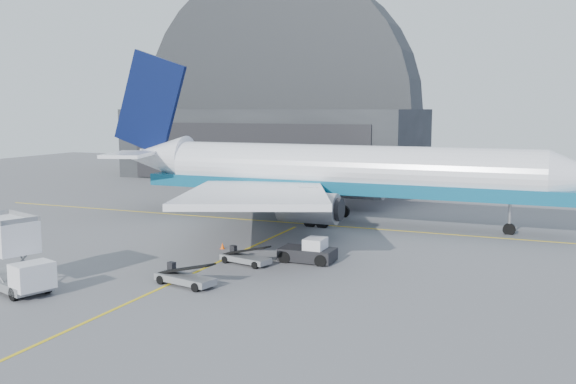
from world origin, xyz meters
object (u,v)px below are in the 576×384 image
at_px(belt_loader_a, 185,277).
at_px(belt_loader_b, 245,258).
at_px(pushback_tug, 309,252).
at_px(airliner, 327,172).
at_px(catering_truck, 11,255).

distance_m(belt_loader_a, belt_loader_b, 7.15).
relative_size(pushback_tug, belt_loader_b, 0.95).
distance_m(airliner, pushback_tug, 19.01).
xyz_separation_m(airliner, belt_loader_a, (-0.84, -27.62, -4.81)).
height_order(pushback_tug, belt_loader_b, pushback_tug).
xyz_separation_m(pushback_tug, belt_loader_b, (-4.34, -2.72, -0.23)).
bearing_deg(airliner, catering_truck, -108.47).
distance_m(pushback_tug, belt_loader_b, 5.13).
distance_m(airliner, belt_loader_b, 21.13).
relative_size(airliner, pushback_tug, 12.64).
distance_m(pushback_tug, belt_loader_a, 11.22).
xyz_separation_m(airliner, belt_loader_b, (0.31, -20.56, -4.85)).
distance_m(airliner, belt_loader_a, 28.05).
height_order(catering_truck, belt_loader_a, catering_truck).
relative_size(belt_loader_a, belt_loader_b, 1.08).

